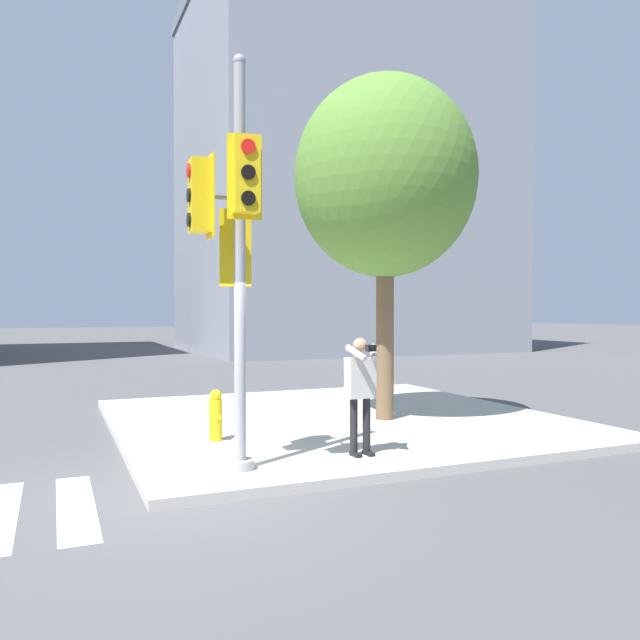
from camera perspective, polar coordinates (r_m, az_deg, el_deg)
ground_plane at (r=7.68m, az=-12.09°, el=-15.36°), size 160.00×160.00×0.00m
sidewalk_corner at (r=11.99m, az=1.38°, el=-9.12°), size 8.00×8.00×0.14m
traffic_signal_pole at (r=7.95m, az=-8.08°, el=7.77°), size 0.91×1.32×5.23m
person_photographer at (r=8.71m, az=3.74°, el=-5.93°), size 0.50×0.53×1.63m
street_tree at (r=11.83m, az=5.97°, el=12.75°), size 3.36×3.36×6.32m
fire_hydrant at (r=9.88m, az=-9.51°, el=-8.58°), size 0.20×0.26×0.79m
building_right at (r=35.99m, az=1.81°, el=13.08°), size 16.37×13.03×19.55m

